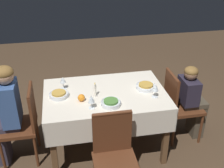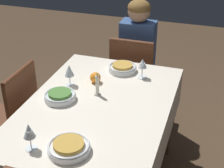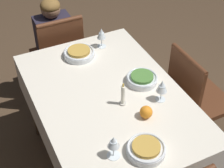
% 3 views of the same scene
% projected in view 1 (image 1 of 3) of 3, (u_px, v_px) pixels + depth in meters
% --- Properties ---
extents(ground_plane, '(8.00, 8.00, 0.00)m').
position_uv_depth(ground_plane, '(106.00, 147.00, 3.47)').
color(ground_plane, '#4C3826').
extents(dining_table, '(1.35, 0.91, 0.77)m').
position_uv_depth(dining_table, '(105.00, 101.00, 3.15)').
color(dining_table, silver).
rests_on(dining_table, ground_plane).
extents(chair_east, '(0.41, 0.41, 0.91)m').
position_uv_depth(chair_east, '(23.00, 121.00, 3.08)').
color(chair_east, '#562D19').
rests_on(chair_east, ground_plane).
extents(chair_west, '(0.41, 0.41, 0.91)m').
position_uv_depth(chair_west, '(179.00, 103.00, 3.42)').
color(chair_west, '#562D19').
rests_on(chair_west, ground_plane).
extents(chair_north, '(0.41, 0.41, 0.91)m').
position_uv_depth(chair_north, '(115.00, 155.00, 2.63)').
color(chair_north, '#562D19').
rests_on(chair_north, ground_plane).
extents(person_adult_denim, '(0.34, 0.30, 1.18)m').
position_uv_depth(person_adult_denim, '(6.00, 110.00, 2.98)').
color(person_adult_denim, '#383342').
rests_on(person_adult_denim, ground_plane).
extents(person_child_dark, '(0.33, 0.30, 0.98)m').
position_uv_depth(person_child_dark, '(192.00, 99.00, 3.43)').
color(person_child_dark, '#4C4233').
rests_on(person_child_dark, ground_plane).
extents(bowl_east, '(0.21, 0.21, 0.06)m').
position_uv_depth(bowl_east, '(59.00, 94.00, 3.02)').
color(bowl_east, silver).
rests_on(bowl_east, dining_table).
extents(wine_glass_east, '(0.07, 0.07, 0.15)m').
position_uv_depth(wine_glass_east, '(63.00, 81.00, 3.13)').
color(wine_glass_east, white).
rests_on(wine_glass_east, dining_table).
extents(bowl_west, '(0.23, 0.23, 0.06)m').
position_uv_depth(bowl_west, '(146.00, 86.00, 3.18)').
color(bowl_west, silver).
rests_on(bowl_west, dining_table).
extents(wine_glass_west, '(0.07, 0.07, 0.16)m').
position_uv_depth(wine_glass_west, '(155.00, 88.00, 2.97)').
color(wine_glass_west, white).
rests_on(wine_glass_west, dining_table).
extents(bowl_north, '(0.21, 0.21, 0.06)m').
position_uv_depth(bowl_north, '(111.00, 103.00, 2.87)').
color(bowl_north, silver).
rests_on(bowl_north, dining_table).
extents(wine_glass_north, '(0.07, 0.07, 0.15)m').
position_uv_depth(wine_glass_north, '(91.00, 99.00, 2.79)').
color(wine_glass_north, white).
rests_on(wine_glass_north, dining_table).
extents(candle_centerpiece, '(0.04, 0.04, 0.17)m').
position_uv_depth(candle_centerpiece, '(95.00, 91.00, 3.02)').
color(candle_centerpiece, beige).
rests_on(candle_centerpiece, dining_table).
extents(orange_fruit, '(0.08, 0.08, 0.08)m').
position_uv_depth(orange_fruit, '(81.00, 98.00, 2.94)').
color(orange_fruit, orange).
rests_on(orange_fruit, dining_table).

